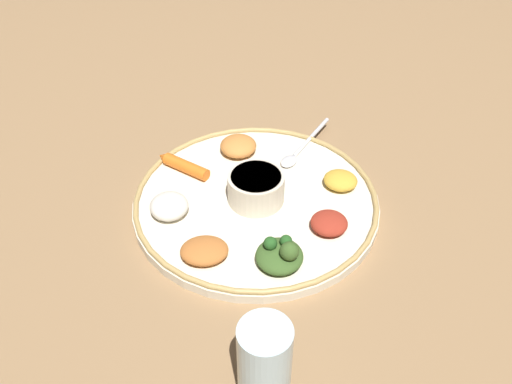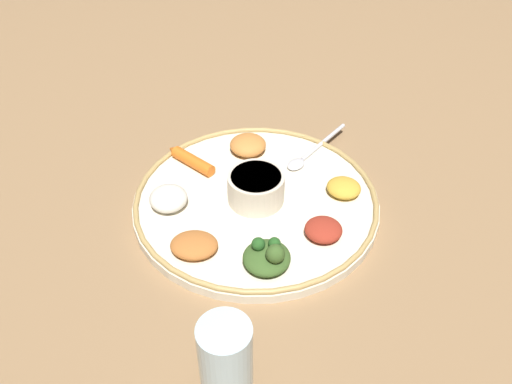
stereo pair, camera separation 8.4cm
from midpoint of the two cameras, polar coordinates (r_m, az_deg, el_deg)
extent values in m
plane|color=olive|center=(0.86, -2.80, -1.61)|extent=(2.40, 2.40, 0.00)
cylinder|color=beige|center=(0.85, -2.81, -1.25)|extent=(0.37, 0.37, 0.01)
torus|color=tan|center=(0.85, -2.83, -0.74)|extent=(0.37, 0.37, 0.01)
cylinder|color=beige|center=(0.83, -2.88, 0.28)|extent=(0.08, 0.08, 0.05)
cylinder|color=brown|center=(0.82, -2.92, 1.34)|extent=(0.07, 0.07, 0.01)
ellipsoid|color=silver|center=(0.91, 0.70, 3.01)|extent=(0.04, 0.03, 0.01)
cylinder|color=silver|center=(0.97, 3.12, 5.45)|extent=(0.12, 0.03, 0.01)
ellipsoid|color=#385623|center=(0.75, -0.84, -6.64)|extent=(0.09, 0.09, 0.02)
sphere|color=#23511E|center=(0.74, -1.78, -5.35)|extent=(0.02, 0.02, 0.02)
sphere|color=#385623|center=(0.73, 0.09, -6.16)|extent=(0.03, 0.03, 0.03)
sphere|color=#23511E|center=(0.75, -0.17, -5.11)|extent=(0.02, 0.02, 0.02)
cylinder|color=orange|center=(0.90, -9.70, 2.41)|extent=(0.03, 0.08, 0.02)
cone|color=orange|center=(0.93, -11.93, 3.39)|extent=(0.02, 0.02, 0.02)
ellipsoid|color=#C67A38|center=(0.93, -4.38, 4.56)|extent=(0.07, 0.07, 0.03)
ellipsoid|color=#B2662D|center=(0.77, -8.38, -6.03)|extent=(0.08, 0.08, 0.02)
ellipsoid|color=maroon|center=(0.80, 4.41, -3.28)|extent=(0.07, 0.07, 0.02)
ellipsoid|color=silver|center=(0.83, -11.63, -1.53)|extent=(0.08, 0.08, 0.03)
ellipsoid|color=gold|center=(0.87, 5.80, 1.06)|extent=(0.07, 0.07, 0.02)
cylinder|color=silver|center=(0.62, -3.20, -17.14)|extent=(0.06, 0.06, 0.11)
cylinder|color=tan|center=(0.65, -3.07, -19.02)|extent=(0.05, 0.05, 0.03)
camera|label=1|loc=(0.04, -92.87, -2.49)|focal=39.68mm
camera|label=2|loc=(0.04, 87.13, 2.49)|focal=39.68mm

